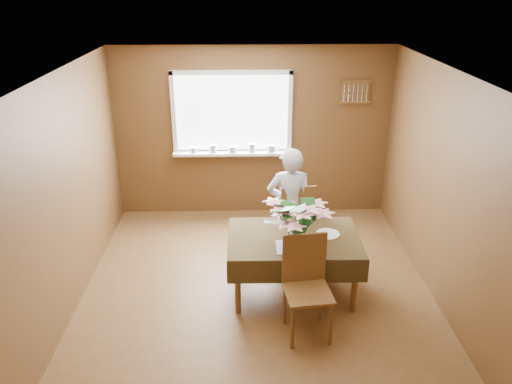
{
  "coord_description": "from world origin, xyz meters",
  "views": [
    {
      "loc": [
        -0.14,
        -4.76,
        3.36
      ],
      "look_at": [
        0.0,
        0.55,
        1.05
      ],
      "focal_mm": 35.0,
      "sensor_mm": 36.0,
      "label": 1
    }
  ],
  "objects_px": {
    "chair_near": "(306,282)",
    "seated_woman": "(289,207)",
    "flower_bouquet": "(293,218)",
    "chair_far": "(295,218)",
    "dining_table": "(294,244)"
  },
  "relations": [
    {
      "from": "chair_near",
      "to": "flower_bouquet",
      "type": "xyz_separation_m",
      "value": [
        -0.11,
        0.41,
        0.5
      ]
    },
    {
      "from": "chair_far",
      "to": "flower_bouquet",
      "type": "bearing_deg",
      "value": 72.0
    },
    {
      "from": "dining_table",
      "to": "chair_far",
      "type": "relative_size",
      "value": 1.42
    },
    {
      "from": "chair_near",
      "to": "flower_bouquet",
      "type": "relative_size",
      "value": 1.62
    },
    {
      "from": "chair_far",
      "to": "chair_near",
      "type": "bearing_deg",
      "value": 78.82
    },
    {
      "from": "chair_near",
      "to": "seated_woman",
      "type": "relative_size",
      "value": 0.69
    },
    {
      "from": "chair_near",
      "to": "flower_bouquet",
      "type": "bearing_deg",
      "value": 98.26
    },
    {
      "from": "dining_table",
      "to": "flower_bouquet",
      "type": "xyz_separation_m",
      "value": [
        -0.05,
        -0.25,
        0.44
      ]
    },
    {
      "from": "dining_table",
      "to": "chair_near",
      "type": "height_order",
      "value": "chair_near"
    },
    {
      "from": "chair_near",
      "to": "seated_woman",
      "type": "height_order",
      "value": "seated_woman"
    },
    {
      "from": "flower_bouquet",
      "to": "chair_near",
      "type": "bearing_deg",
      "value": -74.99
    },
    {
      "from": "chair_far",
      "to": "seated_woman",
      "type": "bearing_deg",
      "value": 33.67
    },
    {
      "from": "chair_far",
      "to": "flower_bouquet",
      "type": "height_order",
      "value": "flower_bouquet"
    },
    {
      "from": "dining_table",
      "to": "flower_bouquet",
      "type": "distance_m",
      "value": 0.51
    },
    {
      "from": "dining_table",
      "to": "flower_bouquet",
      "type": "height_order",
      "value": "flower_bouquet"
    }
  ]
}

